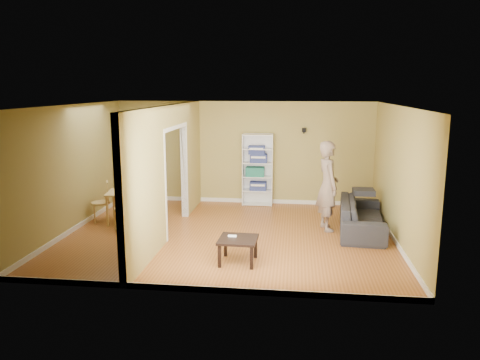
{
  "coord_description": "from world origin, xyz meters",
  "views": [
    {
      "loc": [
        1.3,
        -9.0,
        2.94
      ],
      "look_at": [
        0.2,
        0.2,
        1.1
      ],
      "focal_mm": 35.0,
      "sensor_mm": 36.0,
      "label": 1
    }
  ],
  "objects_px": {
    "person": "(328,178)",
    "dining_table": "(133,195)",
    "bookshelf": "(258,169)",
    "coffee_table": "(238,242)",
    "chair_near": "(125,207)",
    "sofa": "(362,211)",
    "chair_left": "(101,202)",
    "chair_far": "(143,194)"
  },
  "relations": [
    {
      "from": "coffee_table",
      "to": "chair_far",
      "type": "distance_m",
      "value": 3.86
    },
    {
      "from": "sofa",
      "to": "dining_table",
      "type": "relative_size",
      "value": 2.03
    },
    {
      "from": "chair_far",
      "to": "dining_table",
      "type": "bearing_deg",
      "value": 76.22
    },
    {
      "from": "person",
      "to": "bookshelf",
      "type": "distance_m",
      "value": 2.57
    },
    {
      "from": "sofa",
      "to": "coffee_table",
      "type": "height_order",
      "value": "sofa"
    },
    {
      "from": "person",
      "to": "chair_far",
      "type": "distance_m",
      "value": 4.34
    },
    {
      "from": "bookshelf",
      "to": "dining_table",
      "type": "bearing_deg",
      "value": -143.59
    },
    {
      "from": "chair_left",
      "to": "dining_table",
      "type": "bearing_deg",
      "value": 70.86
    },
    {
      "from": "sofa",
      "to": "dining_table",
      "type": "bearing_deg",
      "value": 93.82
    },
    {
      "from": "dining_table",
      "to": "sofa",
      "type": "bearing_deg",
      "value": -1.15
    },
    {
      "from": "chair_near",
      "to": "chair_far",
      "type": "bearing_deg",
      "value": 117.29
    },
    {
      "from": "sofa",
      "to": "bookshelf",
      "type": "bearing_deg",
      "value": 54.11
    },
    {
      "from": "sofa",
      "to": "dining_table",
      "type": "xyz_separation_m",
      "value": [
        -4.93,
        0.1,
        0.19
      ]
    },
    {
      "from": "bookshelf",
      "to": "chair_left",
      "type": "bearing_deg",
      "value": -149.2
    },
    {
      "from": "bookshelf",
      "to": "chair_far",
      "type": "xyz_separation_m",
      "value": [
        -2.61,
        -1.25,
        -0.43
      ]
    },
    {
      "from": "person",
      "to": "dining_table",
      "type": "bearing_deg",
      "value": 73.64
    },
    {
      "from": "coffee_table",
      "to": "dining_table",
      "type": "xyz_separation_m",
      "value": [
        -2.6,
        2.17,
        0.25
      ]
    },
    {
      "from": "bookshelf",
      "to": "chair_left",
      "type": "height_order",
      "value": "bookshelf"
    },
    {
      "from": "dining_table",
      "to": "chair_far",
      "type": "height_order",
      "value": "chair_far"
    },
    {
      "from": "chair_near",
      "to": "sofa",
      "type": "bearing_deg",
      "value": 30.67
    },
    {
      "from": "person",
      "to": "coffee_table",
      "type": "bearing_deg",
      "value": 127.07
    },
    {
      "from": "person",
      "to": "coffee_table",
      "type": "relative_size",
      "value": 3.41
    },
    {
      "from": "chair_left",
      "to": "person",
      "type": "bearing_deg",
      "value": 65.72
    },
    {
      "from": "person",
      "to": "chair_near",
      "type": "relative_size",
      "value": 2.2
    },
    {
      "from": "sofa",
      "to": "chair_left",
      "type": "xyz_separation_m",
      "value": [
        -5.66,
        0.03,
        0.03
      ]
    },
    {
      "from": "sofa",
      "to": "person",
      "type": "xyz_separation_m",
      "value": [
        -0.72,
        0.03,
        0.67
      ]
    },
    {
      "from": "sofa",
      "to": "chair_left",
      "type": "relative_size",
      "value": 2.45
    },
    {
      "from": "chair_near",
      "to": "chair_far",
      "type": "xyz_separation_m",
      "value": [
        -0.06,
        1.29,
        -0.02
      ]
    },
    {
      "from": "person",
      "to": "chair_left",
      "type": "xyz_separation_m",
      "value": [
        -4.95,
        0.0,
        -0.64
      ]
    },
    {
      "from": "person",
      "to": "chair_far",
      "type": "bearing_deg",
      "value": 64.69
    },
    {
      "from": "person",
      "to": "chair_left",
      "type": "relative_size",
      "value": 2.41
    },
    {
      "from": "coffee_table",
      "to": "chair_near",
      "type": "xyz_separation_m",
      "value": [
        -2.55,
        1.55,
        0.14
      ]
    },
    {
      "from": "bookshelf",
      "to": "chair_near",
      "type": "xyz_separation_m",
      "value": [
        -2.55,
        -2.54,
        -0.4
      ]
    },
    {
      "from": "person",
      "to": "dining_table",
      "type": "height_order",
      "value": "person"
    },
    {
      "from": "person",
      "to": "chair_far",
      "type": "relative_size",
      "value": 2.31
    },
    {
      "from": "bookshelf",
      "to": "sofa",
      "type": "bearing_deg",
      "value": -40.87
    },
    {
      "from": "dining_table",
      "to": "chair_near",
      "type": "height_order",
      "value": "chair_near"
    },
    {
      "from": "person",
      "to": "bookshelf",
      "type": "bearing_deg",
      "value": 23.7
    },
    {
      "from": "sofa",
      "to": "coffee_table",
      "type": "relative_size",
      "value": 3.46
    },
    {
      "from": "coffee_table",
      "to": "chair_left",
      "type": "relative_size",
      "value": 0.71
    },
    {
      "from": "chair_left",
      "to": "chair_far",
      "type": "distance_m",
      "value": 1.03
    },
    {
      "from": "coffee_table",
      "to": "chair_left",
      "type": "bearing_deg",
      "value": 147.65
    }
  ]
}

